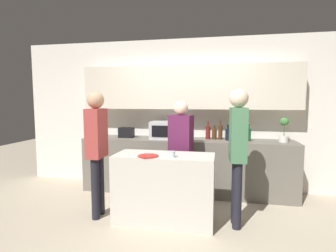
# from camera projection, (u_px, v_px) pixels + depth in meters

# --- Properties ---
(ground_plane) EXTENTS (14.00, 14.00, 0.00)m
(ground_plane) POSITION_uv_depth(u_px,v_px,m) (171.00, 230.00, 3.24)
(ground_plane) COLOR #BCAD93
(back_wall) EXTENTS (6.40, 0.40, 2.70)m
(back_wall) POSITION_uv_depth(u_px,v_px,m) (188.00, 104.00, 4.71)
(back_wall) COLOR silver
(back_wall) RESTS_ON ground_plane
(back_counter) EXTENTS (3.60, 0.62, 0.94)m
(back_counter) POSITION_uv_depth(u_px,v_px,m) (186.00, 166.00, 4.55)
(back_counter) COLOR #6B665B
(back_counter) RESTS_ON ground_plane
(kitchen_island) EXTENTS (1.29, 0.55, 0.90)m
(kitchen_island) POSITION_uv_depth(u_px,v_px,m) (164.00, 188.00, 3.44)
(kitchen_island) COLOR beige
(kitchen_island) RESTS_ON ground_plane
(microwave) EXTENTS (0.52, 0.39, 0.30)m
(microwave) POSITION_uv_depth(u_px,v_px,m) (166.00, 130.00, 4.55)
(microwave) COLOR #B7BABC
(microwave) RESTS_ON back_counter
(toaster) EXTENTS (0.26, 0.16, 0.18)m
(toaster) POSITION_uv_depth(u_px,v_px,m) (126.00, 132.00, 4.70)
(toaster) COLOR black
(toaster) RESTS_ON back_counter
(potted_plant) EXTENTS (0.14, 0.14, 0.40)m
(potted_plant) POSITION_uv_depth(u_px,v_px,m) (284.00, 130.00, 4.17)
(potted_plant) COLOR silver
(potted_plant) RESTS_ON back_counter
(bottle_0) EXTENTS (0.08, 0.08, 0.31)m
(bottle_0) POSITION_uv_depth(u_px,v_px,m) (208.00, 132.00, 4.50)
(bottle_0) COLOR maroon
(bottle_0) RESTS_ON back_counter
(bottle_1) EXTENTS (0.08, 0.08, 0.23)m
(bottle_1) POSITION_uv_depth(u_px,v_px,m) (214.00, 134.00, 4.49)
(bottle_1) COLOR #472814
(bottle_1) RESTS_ON back_counter
(bottle_2) EXTENTS (0.07, 0.07, 0.33)m
(bottle_2) POSITION_uv_depth(u_px,v_px,m) (220.00, 132.00, 4.46)
(bottle_2) COLOR #472814
(bottle_2) RESTS_ON back_counter
(bottle_3) EXTENTS (0.08, 0.08, 0.26)m
(bottle_3) POSITION_uv_depth(u_px,v_px,m) (228.00, 134.00, 4.37)
(bottle_3) COLOR black
(bottle_3) RESTS_ON back_counter
(bottle_4) EXTENTS (0.07, 0.07, 0.32)m
(bottle_4) POSITION_uv_depth(u_px,v_px,m) (234.00, 133.00, 4.43)
(bottle_4) COLOR #194723
(bottle_4) RESTS_ON back_counter
(bottle_5) EXTENTS (0.09, 0.09, 0.31)m
(bottle_5) POSITION_uv_depth(u_px,v_px,m) (241.00, 134.00, 4.23)
(bottle_5) COLOR #194723
(bottle_5) RESTS_ON back_counter
(bottle_6) EXTENTS (0.07, 0.07, 0.28)m
(bottle_6) POSITION_uv_depth(u_px,v_px,m) (249.00, 135.00, 4.29)
(bottle_6) COLOR #194723
(bottle_6) RESTS_ON back_counter
(plate_on_island) EXTENTS (0.26, 0.26, 0.01)m
(plate_on_island) POSITION_uv_depth(u_px,v_px,m) (148.00, 156.00, 3.28)
(plate_on_island) COLOR red
(plate_on_island) RESTS_ON kitchen_island
(cup_0) EXTENTS (0.08, 0.08, 0.08)m
(cup_0) POSITION_uv_depth(u_px,v_px,m) (172.00, 154.00, 3.23)
(cup_0) COLOR silver
(cup_0) RESTS_ON kitchen_island
(person_left) EXTENTS (0.38, 0.27, 1.59)m
(person_left) POSITION_uv_depth(u_px,v_px,m) (181.00, 145.00, 3.89)
(person_left) COLOR black
(person_left) RESTS_ON ground_plane
(person_center) EXTENTS (0.23, 0.35, 1.74)m
(person_center) POSITION_uv_depth(u_px,v_px,m) (238.00, 145.00, 3.26)
(person_center) COLOR black
(person_center) RESTS_ON ground_plane
(person_right) EXTENTS (0.23, 0.35, 1.72)m
(person_right) POSITION_uv_depth(u_px,v_px,m) (97.00, 143.00, 3.53)
(person_right) COLOR black
(person_right) RESTS_ON ground_plane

